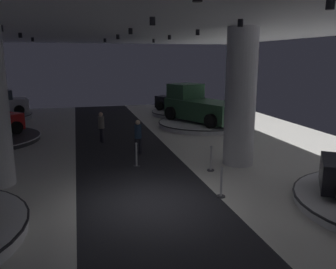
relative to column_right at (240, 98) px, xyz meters
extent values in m
cube|color=silver|center=(-4.36, -3.15, -2.77)|extent=(24.00, 44.00, 0.05)
cube|color=#232328|center=(-4.36, -3.15, -2.75)|extent=(4.40, 44.00, 0.01)
cube|color=silver|center=(-4.36, -3.15, 2.80)|extent=(24.00, 44.00, 0.10)
cylinder|color=black|center=(-8.78, 0.76, 2.57)|extent=(0.16, 0.16, 0.22)
cylinder|color=black|center=(-8.72, 4.90, 2.57)|extent=(0.16, 0.16, 0.22)
cylinder|color=black|center=(-8.61, 8.87, 2.57)|extent=(0.16, 0.16, 0.22)
cylinder|color=black|center=(-4.24, -2.99, 2.57)|extent=(0.16, 0.16, 0.22)
cylinder|color=black|center=(-4.23, 1.02, 2.57)|extent=(0.16, 0.16, 0.22)
cylinder|color=black|center=(-4.26, 4.98, 2.57)|extent=(0.16, 0.16, 0.22)
cylinder|color=black|center=(-4.55, 9.00, 2.57)|extent=(0.16, 0.16, 0.22)
cylinder|color=black|center=(-1.77, -7.03, 2.57)|extent=(0.16, 0.16, 0.22)
cylinder|color=black|center=(-1.65, -3.11, 2.57)|extent=(0.16, 0.16, 0.22)
cylinder|color=black|center=(-1.53, 0.96, 2.57)|extent=(0.16, 0.16, 0.22)
cylinder|color=black|center=(-1.70, 4.74, 2.57)|extent=(0.16, 0.16, 0.22)
cylinder|color=black|center=(-1.62, 8.77, 2.57)|extent=(0.16, 0.16, 0.22)
cylinder|color=silver|center=(0.00, 0.00, 0.00)|extent=(1.24, 1.24, 5.50)
cylinder|color=black|center=(-10.32, 13.26, -2.04)|extent=(0.71, 0.38, 0.68)
cylinder|color=black|center=(-10.80, 15.20, -2.04)|extent=(0.71, 0.38, 0.68)
cylinder|color=#B7B7BC|center=(1.38, 12.62, -2.61)|extent=(4.51, 4.51, 0.29)
cylinder|color=black|center=(1.38, 12.62, -2.49)|extent=(4.60, 4.60, 0.05)
cube|color=black|center=(1.38, 12.62, -1.85)|extent=(3.64, 4.54, 0.90)
cube|color=#2D3842|center=(1.45, 12.49, -1.10)|extent=(2.30, 2.42, 0.70)
cylinder|color=black|center=(-0.20, 13.36, -2.12)|extent=(0.53, 0.70, 0.68)
cylinder|color=black|center=(1.54, 14.35, -2.12)|extent=(0.53, 0.70, 0.68)
cylinder|color=black|center=(1.22, 10.88, -2.12)|extent=(0.53, 0.70, 0.68)
cylinder|color=black|center=(2.95, 11.87, -2.12)|extent=(0.53, 0.70, 0.68)
sphere|color=white|center=(-0.07, 14.16, -1.74)|extent=(0.18, 0.18, 0.18)
sphere|color=white|center=(0.79, 14.65, -1.74)|extent=(0.18, 0.18, 0.18)
cylinder|color=black|center=(-9.62, 7.25, -2.16)|extent=(0.62, 0.65, 0.68)
sphere|color=white|center=(-10.30, 8.73, -1.78)|extent=(0.18, 0.18, 0.18)
sphere|color=white|center=(-9.57, 8.06, -1.78)|extent=(0.18, 0.18, 0.18)
cylinder|color=silver|center=(1.36, 7.92, -2.60)|extent=(5.57, 5.57, 0.31)
cylinder|color=black|center=(1.36, 7.92, -2.47)|extent=(5.68, 5.68, 0.05)
cube|color=#2D5638|center=(1.36, 7.92, -1.69)|extent=(4.06, 5.70, 1.20)
cube|color=#2D5638|center=(0.67, 9.48, -0.64)|extent=(2.42, 2.32, 1.00)
cube|color=#28333D|center=(0.88, 9.01, -0.64)|extent=(1.63, 0.78, 0.75)
cylinder|color=black|center=(-0.46, 9.15, -2.02)|extent=(0.59, 0.88, 0.84)
cylinder|color=black|center=(1.69, 10.09, -2.02)|extent=(0.59, 0.88, 0.84)
cylinder|color=black|center=(1.03, 5.75, -2.02)|extent=(0.59, 0.88, 0.84)
cylinder|color=black|center=(3.18, 6.70, -2.02)|extent=(0.59, 0.88, 0.84)
cylinder|color=black|center=(-5.21, 5.09, -2.35)|extent=(0.14, 0.14, 0.80)
cylinder|color=black|center=(-5.24, 5.27, -2.35)|extent=(0.14, 0.14, 0.80)
cylinder|color=#6B665B|center=(-5.22, 5.18, -1.69)|extent=(0.32, 0.32, 0.62)
sphere|color=beige|center=(-5.22, 5.18, -1.27)|extent=(0.22, 0.22, 0.22)
cylinder|color=black|center=(-3.69, 2.48, -2.35)|extent=(0.14, 0.14, 0.80)
cylinder|color=black|center=(-3.86, 2.44, -2.35)|extent=(0.14, 0.14, 0.80)
cylinder|color=#233851|center=(-3.77, 2.46, -1.69)|extent=(0.32, 0.32, 0.62)
sphere|color=beige|center=(-3.77, 2.46, -1.27)|extent=(0.22, 0.22, 0.22)
cylinder|color=#333338|center=(-2.10, -3.16, -2.73)|extent=(0.28, 0.28, 0.04)
cylinder|color=#B2B2B7|center=(-2.10, -3.16, -2.27)|extent=(0.07, 0.07, 0.96)
sphere|color=#B2B2B7|center=(-2.10, -3.16, -1.79)|extent=(0.10, 0.10, 0.10)
cylinder|color=#333338|center=(-1.45, -0.62, -2.73)|extent=(0.28, 0.28, 0.04)
cylinder|color=#B2B2B7|center=(-1.45, -0.62, -2.27)|extent=(0.07, 0.07, 0.96)
sphere|color=#B2B2B7|center=(-1.45, -0.62, -1.79)|extent=(0.10, 0.10, 0.10)
cylinder|color=#333338|center=(-4.17, 0.62, -2.73)|extent=(0.28, 0.28, 0.04)
cylinder|color=#B2B2B7|center=(-4.17, 0.62, -2.27)|extent=(0.07, 0.07, 0.96)
sphere|color=#B2B2B7|center=(-4.17, 0.62, -1.79)|extent=(0.10, 0.10, 0.10)
camera|label=1|loc=(-6.37, -12.82, 1.62)|focal=37.37mm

